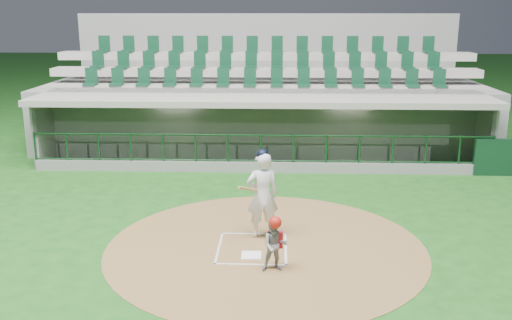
# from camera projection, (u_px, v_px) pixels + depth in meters

# --- Properties ---
(ground) EXTENTS (120.00, 120.00, 0.00)m
(ground) POSITION_uv_depth(u_px,v_px,m) (253.00, 243.00, 13.07)
(ground) COLOR #164915
(ground) RESTS_ON ground
(dirt_circle) EXTENTS (7.20, 7.20, 0.01)m
(dirt_circle) POSITION_uv_depth(u_px,v_px,m) (266.00, 247.00, 12.87)
(dirt_circle) COLOR brown
(dirt_circle) RESTS_ON ground
(home_plate) EXTENTS (0.43, 0.43, 0.02)m
(home_plate) POSITION_uv_depth(u_px,v_px,m) (251.00, 255.00, 12.39)
(home_plate) COLOR white
(home_plate) RESTS_ON dirt_circle
(batter_box_chalk) EXTENTS (1.55, 1.80, 0.01)m
(batter_box_chalk) POSITION_uv_depth(u_px,v_px,m) (252.00, 248.00, 12.78)
(batter_box_chalk) COLOR silver
(batter_box_chalk) RESTS_ON ground
(dugout_structure) EXTENTS (16.40, 3.70, 3.00)m
(dugout_structure) POSITION_uv_depth(u_px,v_px,m) (266.00, 132.00, 20.40)
(dugout_structure) COLOR slate
(dugout_structure) RESTS_ON ground
(seating_deck) EXTENTS (17.00, 6.72, 5.15)m
(seating_deck) POSITION_uv_depth(u_px,v_px,m) (264.00, 105.00, 23.25)
(seating_deck) COLOR slate
(seating_deck) RESTS_ON ground
(batter) EXTENTS (0.96, 0.97, 2.13)m
(batter) POSITION_uv_depth(u_px,v_px,m) (262.00, 194.00, 13.19)
(batter) COLOR silver
(batter) RESTS_ON dirt_circle
(catcher) EXTENTS (0.57, 0.47, 1.17)m
(catcher) POSITION_uv_depth(u_px,v_px,m) (275.00, 244.00, 11.57)
(catcher) COLOR gray
(catcher) RESTS_ON dirt_circle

